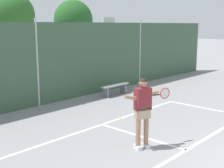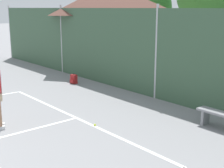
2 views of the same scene
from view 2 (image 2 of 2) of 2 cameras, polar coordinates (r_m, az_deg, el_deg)
The scene contains 5 objects.
chainlink_fence at distance 11.76m, azimuth 7.85°, elevation 5.23°, with size 26.09×0.09×3.41m.
clubhouse_building at distance 18.47m, azimuth -0.45°, elevation 10.59°, with size 7.52×5.55×4.58m.
tennis_ball at distance 9.21m, azimuth -3.06°, elevation -7.26°, with size 0.07×0.07×0.07m, color #CCE033.
backpack_red at distance 14.31m, azimuth -6.81°, elevation 0.85°, with size 0.30×0.27×0.46m.
courtside_bench at distance 9.31m, azimuth 19.32°, elevation -5.66°, with size 1.60×0.36×0.48m.
Camera 2 is at (7.82, 0.37, 3.28)m, focal length 51.57 mm.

